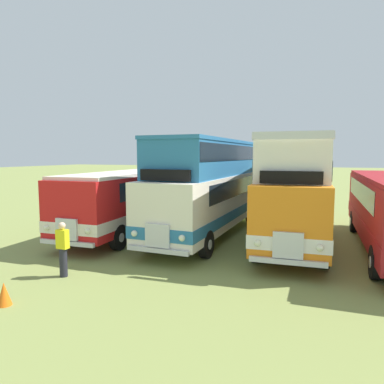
{
  "coord_description": "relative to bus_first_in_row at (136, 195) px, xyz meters",
  "views": [
    {
      "loc": [
        -6.37,
        -15.66,
        3.8
      ],
      "look_at": [
        -12.46,
        0.08,
        2.01
      ],
      "focal_mm": 32.87,
      "sensor_mm": 36.0,
      "label": 1
    }
  ],
  "objects": [
    {
      "name": "bus_first_in_row",
      "position": [
        0.0,
        0.0,
        0.0
      ],
      "size": [
        2.98,
        10.79,
        2.99
      ],
      "color": "red",
      "rests_on": "ground"
    },
    {
      "name": "bus_second_in_row",
      "position": [
        3.85,
        0.44,
        0.72
      ],
      "size": [
        2.75,
        10.86,
        4.49
      ],
      "color": "silver",
      "rests_on": "ground"
    },
    {
      "name": "bus_third_in_row",
      "position": [
        7.68,
        0.25,
        0.6
      ],
      "size": [
        3.11,
        10.04,
        4.52
      ],
      "color": "orange",
      "rests_on": "ground"
    },
    {
      "name": "cone_mid_row",
      "position": [
        1.49,
        -9.16,
        -1.46
      ],
      "size": [
        0.36,
        0.36,
        0.6
      ],
      "primitive_type": "cone",
      "color": "orange",
      "rests_on": "ground"
    },
    {
      "name": "marshal_person",
      "position": [
        1.41,
        -6.92,
        -0.87
      ],
      "size": [
        0.36,
        0.24,
        1.73
      ],
      "color": "#23232D",
      "rests_on": "ground"
    }
  ]
}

